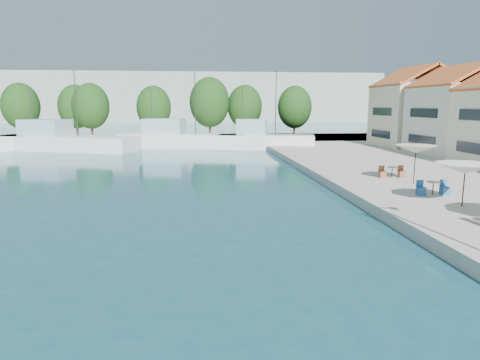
{
  "coord_description": "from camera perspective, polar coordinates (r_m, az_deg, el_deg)",
  "views": [
    {
      "loc": [
        -3.03,
        0.73,
        5.6
      ],
      "look_at": [
        -0.31,
        26.0,
        1.12
      ],
      "focal_mm": 32.0,
      "sensor_mm": 36.0,
      "label": 1
    }
  ],
  "objects": [
    {
      "name": "tree_07",
      "position": [
        69.31,
        0.65,
        9.75
      ],
      "size": [
        5.51,
        5.51,
        8.16
      ],
      "color": "#3F2B19",
      "rests_on": "quay_far"
    },
    {
      "name": "tree_08",
      "position": [
        70.08,
        7.3,
        9.62
      ],
      "size": [
        5.44,
        5.44,
        8.05
      ],
      "color": "#3F2B19",
      "rests_on": "quay_far"
    },
    {
      "name": "tree_04",
      "position": [
        70.87,
        -19.28,
        9.29
      ],
      "size": [
        5.64,
        5.64,
        8.34
      ],
      "color": "#3F2B19",
      "rests_on": "quay_far"
    },
    {
      "name": "building_06",
      "position": [
        57.08,
        22.43,
        9.14
      ],
      "size": [
        9.0,
        8.8,
        10.2
      ],
      "color": "beige",
      "rests_on": "quay_right"
    },
    {
      "name": "cafe_table_03",
      "position": [
        31.51,
        19.6,
        0.8
      ],
      "size": [
        1.82,
        0.7,
        0.76
      ],
      "color": "black",
      "rests_on": "quay_right"
    },
    {
      "name": "umbrella_white",
      "position": [
        23.66,
        27.84,
        1.37
      ],
      "size": [
        2.91,
        2.91,
        2.18
      ],
      "color": "black",
      "rests_on": "quay_right"
    },
    {
      "name": "tree_05",
      "position": [
        69.42,
        -11.43,
        9.47
      ],
      "size": [
        5.4,
        5.4,
        7.99
      ],
      "color": "#3F2B19",
      "rests_on": "quay_far"
    },
    {
      "name": "tree_03",
      "position": [
        73.59,
        -21.03,
        9.12
      ],
      "size": [
        5.53,
        5.53,
        8.19
      ],
      "color": "#3F2B19",
      "rests_on": "quay_far"
    },
    {
      "name": "trawler_02",
      "position": [
        57.86,
        -22.62,
        4.73
      ],
      "size": [
        18.84,
        10.82,
        10.2
      ],
      "rotation": [
        0.0,
        0.0,
        -0.35
      ],
      "color": "silver",
      "rests_on": "ground"
    },
    {
      "name": "hill_west",
      "position": [
        161.56,
        -16.01,
        10.46
      ],
      "size": [
        180.0,
        40.0,
        16.0
      ],
      "primitive_type": "cube",
      "color": "#92A097",
      "rests_on": "ground"
    },
    {
      "name": "trawler_03",
      "position": [
        57.57,
        -7.99,
        5.38
      ],
      "size": [
        17.59,
        8.2,
        10.2
      ],
      "rotation": [
        0.0,
        0.0,
        -0.23
      ],
      "color": "white",
      "rests_on": "ground"
    },
    {
      "name": "tree_06",
      "position": [
        68.72,
        -4.08,
        10.29
      ],
      "size": [
        6.31,
        6.31,
        9.34
      ],
      "color": "#3F2B19",
      "rests_on": "quay_far"
    },
    {
      "name": "quay_far",
      "position": [
        66.67,
        -10.43,
        5.26
      ],
      "size": [
        90.0,
        16.0,
        0.6
      ],
      "primitive_type": "cube",
      "color": "#AFAC9E",
      "rests_on": "ground"
    },
    {
      "name": "building_05",
      "position": [
        49.34,
        27.41,
        8.49
      ],
      "size": [
        8.4,
        8.8,
        9.7
      ],
      "color": "silver",
      "rests_on": "quay_right"
    },
    {
      "name": "tree_02",
      "position": [
        74.9,
        -27.21,
        8.77
      ],
      "size": [
        5.66,
        5.66,
        8.37
      ],
      "color": "#3F2B19",
      "rests_on": "quay_far"
    },
    {
      "name": "trawler_04",
      "position": [
        55.19,
        3.12,
        5.27
      ],
      "size": [
        12.68,
        6.02,
        10.2
      ],
      "rotation": [
        0.0,
        0.0,
        -0.24
      ],
      "color": "silver",
      "rests_on": "ground"
    },
    {
      "name": "cafe_table_02",
      "position": [
        26.34,
        24.32,
        -1.22
      ],
      "size": [
        1.82,
        0.7,
        0.76
      ],
      "color": "black",
      "rests_on": "quay_right"
    },
    {
      "name": "hill_east",
      "position": [
        184.36,
        7.48,
        10.03
      ],
      "size": [
        140.0,
        40.0,
        12.0
      ],
      "primitive_type": "cube",
      "color": "#92A097",
      "rests_on": "ground"
    },
    {
      "name": "umbrella_cream",
      "position": [
        29.44,
        22.4,
        3.83
      ],
      "size": [
        2.65,
        2.65,
        2.48
      ],
      "color": "black",
      "rests_on": "quay_right"
    }
  ]
}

